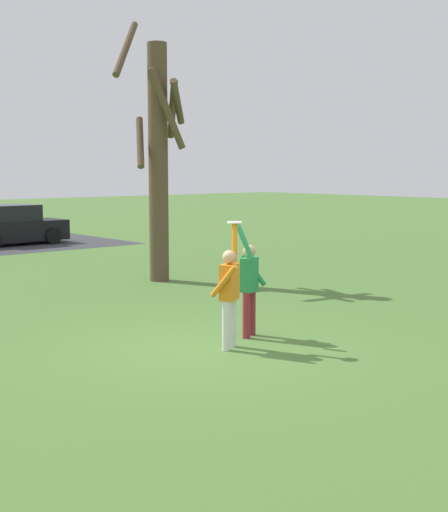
{
  "coord_description": "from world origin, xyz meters",
  "views": [
    {
      "loc": [
        -7.39,
        -8.76,
        2.95
      ],
      "look_at": [
        0.64,
        0.43,
        1.46
      ],
      "focal_mm": 49.5,
      "sensor_mm": 36.0,
      "label": 1
    }
  ],
  "objects_px": {
    "bare_tree_tall": "(158,154)",
    "person_defender": "(249,282)",
    "parked_car_black": "(12,226)",
    "frisbee_disc": "(235,222)",
    "person_catcher": "(229,290)"
  },
  "relations": [
    {
      "from": "bare_tree_tall",
      "to": "person_defender",
      "type": "bearing_deg",
      "value": -112.26
    },
    {
      "from": "parked_car_black",
      "to": "bare_tree_tall",
      "type": "bearing_deg",
      "value": -96.92
    },
    {
      "from": "frisbee_disc",
      "to": "parked_car_black",
      "type": "height_order",
      "value": "frisbee_disc"
    },
    {
      "from": "person_defender",
      "to": "frisbee_disc",
      "type": "height_order",
      "value": "frisbee_disc"
    },
    {
      "from": "frisbee_disc",
      "to": "bare_tree_tall",
      "type": "distance_m",
      "value": 7.44
    },
    {
      "from": "person_catcher",
      "to": "parked_car_black",
      "type": "bearing_deg",
      "value": 50.55
    },
    {
      "from": "person_defender",
      "to": "person_catcher",
      "type": "bearing_deg",
      "value": 0.0
    },
    {
      "from": "person_defender",
      "to": "parked_car_black",
      "type": "bearing_deg",
      "value": -127.2
    },
    {
      "from": "person_catcher",
      "to": "frisbee_disc",
      "type": "height_order",
      "value": "frisbee_disc"
    },
    {
      "from": "person_defender",
      "to": "bare_tree_tall",
      "type": "xyz_separation_m",
      "value": [
        2.58,
        6.3,
        2.4
      ]
    },
    {
      "from": "person_catcher",
      "to": "parked_car_black",
      "type": "xyz_separation_m",
      "value": [
        4.41,
        18.04,
        -0.25
      ]
    },
    {
      "from": "person_catcher",
      "to": "frisbee_disc",
      "type": "distance_m",
      "value": 1.13
    },
    {
      "from": "frisbee_disc",
      "to": "person_catcher",
      "type": "bearing_deg",
      "value": -154.28
    },
    {
      "from": "parked_car_black",
      "to": "person_catcher",
      "type": "bearing_deg",
      "value": -105.58
    },
    {
      "from": "person_defender",
      "to": "bare_tree_tall",
      "type": "bearing_deg",
      "value": -137.98
    }
  ]
}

